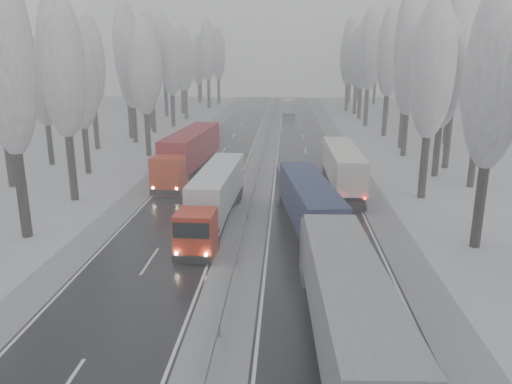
# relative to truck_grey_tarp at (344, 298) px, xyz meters

# --- Properties ---
(carriageway_right) EXTENTS (7.50, 200.00, 0.03)m
(carriageway_right) POSITION_rel_truck_grey_tarp_xyz_m (-0.01, 26.68, -2.43)
(carriageway_right) COLOR black
(carriageway_right) RESTS_ON ground
(carriageway_left) EXTENTS (7.50, 200.00, 0.03)m
(carriageway_left) POSITION_rel_truck_grey_tarp_xyz_m (-10.51, 26.68, -2.43)
(carriageway_left) COLOR black
(carriageway_left) RESTS_ON ground
(median_slush) EXTENTS (3.00, 200.00, 0.04)m
(median_slush) POSITION_rel_truck_grey_tarp_xyz_m (-5.26, 26.68, -2.42)
(median_slush) COLOR gray
(median_slush) RESTS_ON ground
(shoulder_right) EXTENTS (2.40, 200.00, 0.04)m
(shoulder_right) POSITION_rel_truck_grey_tarp_xyz_m (4.94, 26.68, -2.42)
(shoulder_right) COLOR gray
(shoulder_right) RESTS_ON ground
(shoulder_left) EXTENTS (2.40, 200.00, 0.04)m
(shoulder_left) POSITION_rel_truck_grey_tarp_xyz_m (-15.46, 26.68, -2.42)
(shoulder_left) COLOR gray
(shoulder_left) RESTS_ON ground
(median_guardrail) EXTENTS (0.12, 200.00, 0.76)m
(median_guardrail) POSITION_rel_truck_grey_tarp_xyz_m (-5.26, 26.66, -1.84)
(median_guardrail) COLOR slate
(median_guardrail) RESTS_ON ground
(tree_16) EXTENTS (3.60, 3.60, 16.53)m
(tree_16) POSITION_rel_truck_grey_tarp_xyz_m (9.78, 12.34, 8.23)
(tree_16) COLOR black
(tree_16) RESTS_ON ground
(tree_18) EXTENTS (3.60, 3.60, 16.58)m
(tree_18) POSITION_rel_truck_grey_tarp_xyz_m (9.25, 23.71, 8.26)
(tree_18) COLOR black
(tree_18) RESTS_ON ground
(tree_19) EXTENTS (3.60, 3.60, 14.57)m
(tree_19) POSITION_rel_truck_grey_tarp_xyz_m (14.76, 27.71, 6.98)
(tree_19) COLOR black
(tree_19) RESTS_ON ground
(tree_20) EXTENTS (3.60, 3.60, 15.71)m
(tree_20) POSITION_rel_truck_grey_tarp_xyz_m (12.64, 31.84, 7.70)
(tree_20) COLOR black
(tree_20) RESTS_ON ground
(tree_21) EXTENTS (3.60, 3.60, 18.62)m
(tree_21) POSITION_rel_truck_grey_tarp_xyz_m (14.87, 35.84, 9.56)
(tree_21) COLOR black
(tree_21) RESTS_ON ground
(tree_22) EXTENTS (3.60, 3.60, 15.86)m
(tree_22) POSITION_rel_truck_grey_tarp_xyz_m (11.77, 42.28, 7.80)
(tree_22) COLOR black
(tree_22) RESTS_ON ground
(tree_23) EXTENTS (3.60, 3.60, 13.55)m
(tree_23) POSITION_rel_truck_grey_tarp_xyz_m (18.05, 46.28, 6.33)
(tree_23) COLOR black
(tree_23) RESTS_ON ground
(tree_24) EXTENTS (3.60, 3.60, 20.49)m
(tree_24) POSITION_rel_truck_grey_tarp_xyz_m (12.64, 47.70, 10.75)
(tree_24) COLOR black
(tree_24) RESTS_ON ground
(tree_25) EXTENTS (3.60, 3.60, 19.44)m
(tree_25) POSITION_rel_truck_grey_tarp_xyz_m (19.56, 51.70, 10.08)
(tree_25) COLOR black
(tree_25) RESTS_ON ground
(tree_26) EXTENTS (3.60, 3.60, 18.78)m
(tree_26) POSITION_rel_truck_grey_tarp_xyz_m (12.31, 57.95, 9.66)
(tree_26) COLOR black
(tree_26) RESTS_ON ground
(tree_27) EXTENTS (3.60, 3.60, 17.62)m
(tree_27) POSITION_rel_truck_grey_tarp_xyz_m (19.46, 61.95, 8.92)
(tree_27) COLOR black
(tree_27) RESTS_ON ground
(tree_28) EXTENTS (3.60, 3.60, 19.62)m
(tree_28) POSITION_rel_truck_grey_tarp_xyz_m (11.08, 68.63, 10.20)
(tree_28) COLOR black
(tree_28) RESTS_ON ground
(tree_29) EXTENTS (3.60, 3.60, 18.11)m
(tree_29) POSITION_rel_truck_grey_tarp_xyz_m (18.46, 72.63, 9.23)
(tree_29) COLOR black
(tree_29) RESTS_ON ground
(tree_30) EXTENTS (3.60, 3.60, 17.86)m
(tree_30) POSITION_rel_truck_grey_tarp_xyz_m (11.31, 78.38, 9.08)
(tree_30) COLOR black
(tree_30) RESTS_ON ground
(tree_31) EXTENTS (3.60, 3.60, 18.58)m
(tree_31) POSITION_rel_truck_grey_tarp_xyz_m (17.22, 82.38, 9.53)
(tree_31) COLOR black
(tree_31) RESTS_ON ground
(tree_32) EXTENTS (3.60, 3.60, 17.33)m
(tree_32) POSITION_rel_truck_grey_tarp_xyz_m (11.37, 85.89, 8.74)
(tree_32) COLOR black
(tree_32) RESTS_ON ground
(tree_33) EXTENTS (3.60, 3.60, 14.33)m
(tree_33) POSITION_rel_truck_grey_tarp_xyz_m (14.51, 89.89, 6.82)
(tree_33) COLOR black
(tree_33) RESTS_ON ground
(tree_34) EXTENTS (3.60, 3.60, 17.63)m
(tree_34) POSITION_rel_truck_grey_tarp_xyz_m (10.48, 92.99, 8.93)
(tree_34) COLOR black
(tree_34) RESTS_ON ground
(tree_35) EXTENTS (3.60, 3.60, 18.25)m
(tree_35) POSITION_rel_truck_grey_tarp_xyz_m (19.69, 96.99, 9.33)
(tree_35) COLOR black
(tree_35) RESTS_ON ground
(tree_36) EXTENTS (3.60, 3.60, 20.23)m
(tree_36) POSITION_rel_truck_grey_tarp_xyz_m (11.78, 102.84, 10.58)
(tree_36) COLOR black
(tree_36) RESTS_ON ground
(tree_37) EXTENTS (3.60, 3.60, 16.37)m
(tree_37) POSITION_rel_truck_grey_tarp_xyz_m (18.77, 106.84, 8.12)
(tree_37) COLOR black
(tree_37) RESTS_ON ground
(tree_38) EXTENTS (3.60, 3.60, 17.97)m
(tree_38) POSITION_rel_truck_grey_tarp_xyz_m (13.48, 113.40, 9.15)
(tree_38) COLOR black
(tree_38) RESTS_ON ground
(tree_39) EXTENTS (3.60, 3.60, 16.19)m
(tree_39) POSITION_rel_truck_grey_tarp_xyz_m (16.29, 117.40, 8.01)
(tree_39) COLOR black
(tree_39) RESTS_ON ground
(tree_56) EXTENTS (3.60, 3.60, 18.12)m
(tree_56) POSITION_rel_truck_grey_tarp_xyz_m (-19.97, 12.38, 9.24)
(tree_56) COLOR black
(tree_56) RESTS_ON ground
(tree_58) EXTENTS (3.60, 3.60, 17.21)m
(tree_58) POSITION_rel_truck_grey_tarp_xyz_m (-20.38, 21.24, 8.66)
(tree_58) COLOR black
(tree_58) RESTS_ON ground
(tree_60) EXTENTS (3.60, 3.60, 14.84)m
(tree_60) POSITION_rel_truck_grey_tarp_xyz_m (-23.00, 30.88, 7.15)
(tree_60) COLOR black
(tree_60) RESTS_ON ground
(tree_61) EXTENTS (3.60, 3.60, 13.95)m
(tree_61) POSITION_rel_truck_grey_tarp_xyz_m (-28.78, 34.88, 6.58)
(tree_61) COLOR black
(tree_61) RESTS_ON ground
(tree_62) EXTENTS (3.60, 3.60, 16.04)m
(tree_62) POSITION_rel_truck_grey_tarp_xyz_m (-19.20, 40.40, 7.92)
(tree_62) COLOR black
(tree_62) RESTS_ON ground
(tree_63) EXTENTS (3.60, 3.60, 16.88)m
(tree_63) POSITION_rel_truck_grey_tarp_xyz_m (-27.10, 44.40, 8.45)
(tree_63) COLOR black
(tree_63) RESTS_ON ground
(tree_64) EXTENTS (3.60, 3.60, 15.42)m
(tree_64) POSITION_rel_truck_grey_tarp_xyz_m (-23.52, 49.39, 7.52)
(tree_64) COLOR black
(tree_64) RESTS_ON ground
(tree_65) EXTENTS (3.60, 3.60, 19.48)m
(tree_65) POSITION_rel_truck_grey_tarp_xyz_m (-25.31, 53.39, 10.11)
(tree_65) COLOR black
(tree_65) RESTS_ON ground
(tree_66) EXTENTS (3.60, 3.60, 15.23)m
(tree_66) POSITION_rel_truck_grey_tarp_xyz_m (-23.41, 59.02, 7.40)
(tree_66) COLOR black
(tree_66) RESTS_ON ground
(tree_67) EXTENTS (3.60, 3.60, 17.09)m
(tree_67) POSITION_rel_truck_grey_tarp_xyz_m (-24.80, 63.02, 8.59)
(tree_67) COLOR black
(tree_67) RESTS_ON ground
(tree_68) EXTENTS (3.60, 3.60, 16.65)m
(tree_68) POSITION_rel_truck_grey_tarp_xyz_m (-21.84, 65.79, 8.31)
(tree_68) COLOR black
(tree_68) RESTS_ON ground
(tree_69) EXTENTS (3.60, 3.60, 19.35)m
(tree_69) POSITION_rel_truck_grey_tarp_xyz_m (-26.68, 69.79, 10.02)
(tree_69) COLOR black
(tree_69) RESTS_ON ground
(tree_70) EXTENTS (3.60, 3.60, 17.09)m
(tree_70) POSITION_rel_truck_grey_tarp_xyz_m (-21.58, 75.87, 8.59)
(tree_70) COLOR black
(tree_70) RESTS_ON ground
(tree_71) EXTENTS (3.60, 3.60, 19.61)m
(tree_71) POSITION_rel_truck_grey_tarp_xyz_m (-26.34, 79.87, 10.19)
(tree_71) COLOR black
(tree_71) RESTS_ON ground
(tree_72) EXTENTS (3.60, 3.60, 15.11)m
(tree_72) POSITION_rel_truck_grey_tarp_xyz_m (-24.19, 85.21, 7.32)
(tree_72) COLOR black
(tree_72) RESTS_ON ground
(tree_73) EXTENTS (3.60, 3.60, 17.22)m
(tree_73) POSITION_rel_truck_grey_tarp_xyz_m (-27.07, 89.21, 8.67)
(tree_73) COLOR black
(tree_73) RESTS_ON ground
(tree_74) EXTENTS (3.60, 3.60, 19.68)m
(tree_74) POSITION_rel_truck_grey_tarp_xyz_m (-20.33, 96.00, 10.23)
(tree_74) COLOR black
(tree_74) RESTS_ON ground
(tree_75) EXTENTS (3.60, 3.60, 18.60)m
(tree_75) POSITION_rel_truck_grey_tarp_xyz_m (-29.45, 100.00, 9.55)
(tree_75) COLOR black
(tree_75) RESTS_ON ground
(tree_76) EXTENTS (3.60, 3.60, 18.55)m
(tree_76) POSITION_rel_truck_grey_tarp_xyz_m (-19.30, 105.40, 9.51)
(tree_76) COLOR black
(tree_76) RESTS_ON ground
(tree_77) EXTENTS (3.60, 3.60, 14.32)m
(tree_77) POSITION_rel_truck_grey_tarp_xyz_m (-24.92, 109.40, 6.82)
(tree_77) COLOR black
(tree_77) RESTS_ON ground
(tree_78) EXTENTS (3.60, 3.60, 19.55)m
(tree_78) POSITION_rel_truck_grey_tarp_xyz_m (-22.82, 111.99, 10.15)
(tree_78) COLOR black
(tree_78) RESTS_ON ground
(tree_79) EXTENTS (3.60, 3.60, 17.07)m
(tree_79) POSITION_rel_truck_grey_tarp_xyz_m (-25.59, 115.99, 8.57)
(tree_79) COLOR black
(tree_79) RESTS_ON ground
(truck_grey_tarp) EXTENTS (3.22, 16.39, 4.18)m
(truck_grey_tarp) POSITION_rel_truck_grey_tarp_xyz_m (0.00, 0.00, 0.00)
(truck_grey_tarp) COLOR #4A4B4F
(truck_grey_tarp) RESTS_ON ground
(truck_blue_box) EXTENTS (4.41, 15.33, 3.90)m
(truck_blue_box) POSITION_rel_truck_grey_tarp_xyz_m (-1.02, 14.49, -0.16)
(truck_blue_box) COLOR #1D2548
(truck_blue_box) RESTS_ON ground
(truck_cream_box) EXTENTS (2.70, 15.60, 3.99)m
(truck_cream_box) POSITION_rel_truck_grey_tarp_xyz_m (2.57, 26.21, -0.11)
(truck_cream_box) COLOR gray
(truck_cream_box) RESTS_ON ground
(box_truck_distant) EXTENTS (2.66, 7.85, 2.90)m
(box_truck_distant) POSITION_rel_truck_grey_tarp_xyz_m (-2.10, 87.61, -0.96)
(box_truck_distant) COLOR silver
(box_truck_distant) RESTS_ON ground
(truck_red_white) EXTENTS (2.91, 14.92, 3.81)m
(truck_red_white) POSITION_rel_truck_grey_tarp_xyz_m (-7.55, 16.12, -0.22)
(truck_red_white) COLOR #B4200A
(truck_red_white) RESTS_ON ground
(truck_red_red) EXTENTS (3.98, 17.55, 4.47)m
(truck_red_red) POSITION_rel_truck_grey_tarp_xyz_m (-12.18, 30.08, 0.17)
(truck_red_red) COLOR red
(truck_red_red) RESTS_ON ground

